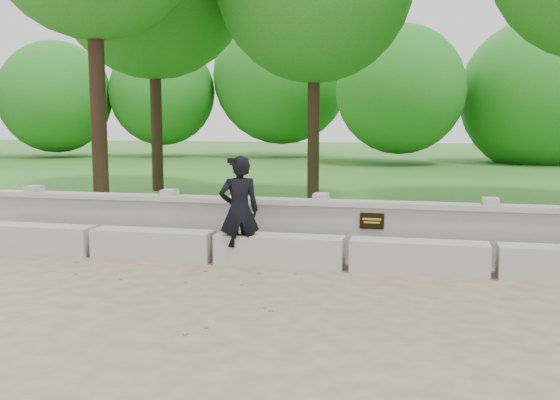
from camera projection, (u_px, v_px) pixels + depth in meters
The scene contains 7 objects.
ground at pixel (327, 307), 7.12m from camera, with size 80.00×80.00×0.00m, color tan.
lawn at pixel (390, 181), 20.64m from camera, with size 40.00×22.00×0.25m, color #3A7328.
concrete_bench at pixel (347, 254), 8.93m from camera, with size 11.90×0.45×0.45m.
parapet_wall at pixel (353, 229), 9.57m from camera, with size 12.50×0.35×0.90m.
man_main at pixel (239, 211), 9.11m from camera, with size 0.70×0.66×1.62m.
shrub_a at pixel (149, 210), 11.06m from camera, with size 0.31×0.21×0.59m, color #3B9031.
shrub_b at pixel (478, 221), 9.82m from camera, with size 0.32×0.26×0.59m, color #3B9031.
Camera 1 is at (1.02, -6.85, 2.13)m, focal length 40.00 mm.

